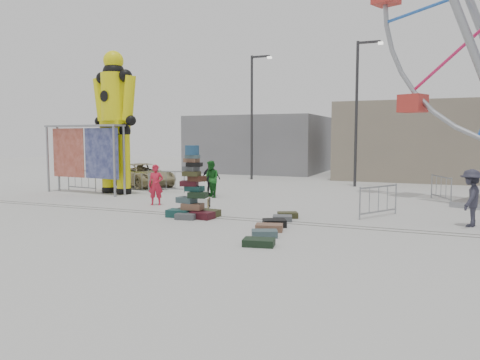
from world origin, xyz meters
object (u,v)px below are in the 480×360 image
at_px(barricade_dummy_a, 82,180).
at_px(pedestrian_black, 211,178).
at_px(suitcase_tower, 193,197).
at_px(steamer_trunk, 200,203).
at_px(parked_suv, 143,175).
at_px(pedestrian_red, 156,185).
at_px(lamp_post_left, 253,111).
at_px(barricade_wheel_back, 441,188).
at_px(banner_scaffold, 84,142).
at_px(barricade_wheel_front, 379,201).
at_px(pedestrian_grey, 471,198).
at_px(pedestrian_green, 211,179).
at_px(barricade_dummy_b, 142,182).
at_px(lamp_post_right, 358,106).
at_px(crash_test_dummy, 115,117).
at_px(barricade_dummy_c, 166,181).

bearing_deg(barricade_dummy_a, pedestrian_black, 14.30).
xyz_separation_m(suitcase_tower, steamer_trunk, (-0.82, 2.05, -0.51)).
bearing_deg(parked_suv, pedestrian_red, -113.51).
relative_size(lamp_post_left, barricade_wheel_back, 4.00).
bearing_deg(suitcase_tower, lamp_post_left, 103.10).
height_order(banner_scaffold, barricade_wheel_back, banner_scaffold).
distance_m(barricade_wheel_front, pedestrian_black, 8.60).
relative_size(lamp_post_left, suitcase_tower, 3.23).
height_order(barricade_wheel_front, pedestrian_grey, pedestrian_grey).
bearing_deg(pedestrian_green, barricade_dummy_b, -144.08).
relative_size(lamp_post_left, steamer_trunk, 10.11).
height_order(pedestrian_black, pedestrian_grey, pedestrian_grey).
bearing_deg(lamp_post_right, steamer_trunk, -113.36).
bearing_deg(barricade_wheel_back, pedestrian_grey, -14.99).
relative_size(barricade_dummy_b, pedestrian_green, 1.18).
bearing_deg(suitcase_tower, lamp_post_right, 73.68).
bearing_deg(barricade_dummy_a, lamp_post_left, 66.56).
height_order(lamp_post_right, barricade_dummy_b, lamp_post_right).
bearing_deg(barricade_dummy_a, pedestrian_green, 8.69).
bearing_deg(lamp_post_left, suitcase_tower, -77.02).
height_order(lamp_post_left, steamer_trunk, lamp_post_left).
relative_size(lamp_post_left, pedestrian_green, 4.71).
xyz_separation_m(lamp_post_left, banner_scaffold, (-4.82, -10.43, -1.96)).
distance_m(barricade_wheel_front, pedestrian_grey, 2.94).
distance_m(steamer_trunk, pedestrian_green, 3.14).
distance_m(suitcase_tower, pedestrian_green, 5.28).
height_order(barricade_wheel_front, pedestrian_black, pedestrian_black).
bearing_deg(barricade_dummy_a, banner_scaffold, -33.26).
relative_size(lamp_post_left, barricade_wheel_front, 4.00).
bearing_deg(barricade_dummy_b, barricade_dummy_a, -166.87).
relative_size(steamer_trunk, barricade_dummy_b, 0.40).
distance_m(lamp_post_left, suitcase_tower, 15.30).
xyz_separation_m(barricade_wheel_front, pedestrian_green, (-7.67, 2.45, 0.30)).
height_order(steamer_trunk, pedestrian_red, pedestrian_red).
relative_size(barricade_dummy_a, barricade_wheel_back, 1.00).
relative_size(suitcase_tower, pedestrian_green, 1.46).
bearing_deg(parked_suv, barricade_dummy_a, -179.74).
bearing_deg(barricade_dummy_a, lamp_post_right, 38.32).
distance_m(crash_test_dummy, parked_suv, 4.56).
relative_size(pedestrian_grey, parked_suv, 0.38).
xyz_separation_m(lamp_post_left, steamer_trunk, (2.51, -12.39, -4.30)).
distance_m(banner_scaffold, barricade_dummy_b, 3.42).
relative_size(suitcase_tower, steamer_trunk, 3.14).
bearing_deg(lamp_post_right, pedestrian_black, -130.29).
bearing_deg(lamp_post_right, barricade_dummy_c, -142.76).
bearing_deg(barricade_dummy_b, pedestrian_green, 8.81).
relative_size(lamp_post_right, pedestrian_black, 4.91).
bearing_deg(crash_test_dummy, barricade_dummy_b, 28.05).
distance_m(suitcase_tower, steamer_trunk, 2.26).
distance_m(steamer_trunk, parked_suv, 8.86).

